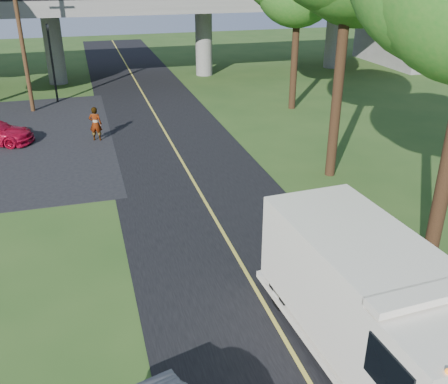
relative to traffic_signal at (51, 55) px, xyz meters
name	(u,v)px	position (x,y,z in m)	size (l,w,h in m)	color
ground	(275,323)	(6.00, -26.00, -3.20)	(120.00, 120.00, 0.00)	#2C4E1B
road	(193,181)	(6.00, -16.00, -3.19)	(7.00, 90.00, 0.02)	black
lane_line	(193,180)	(6.00, -16.00, -3.17)	(0.12, 90.00, 0.01)	gold
overpass	(130,21)	(6.00, 6.00, 1.36)	(54.00, 10.00, 7.30)	slate
traffic_signal	(51,55)	(0.00, 0.00, 0.00)	(0.18, 0.22, 5.20)	black
utility_pole	(21,38)	(-1.50, -2.00, 1.40)	(1.60, 0.26, 9.00)	#472D19
step_van	(369,299)	(7.65, -27.64, -1.54)	(3.10, 7.41, 3.05)	silver
pedestrian	(96,124)	(2.20, -9.13, -2.27)	(0.68, 0.45, 1.87)	gray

